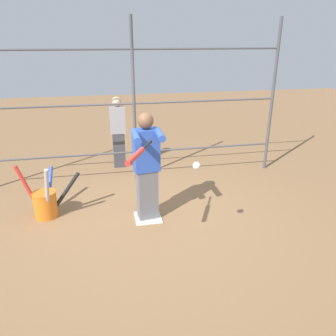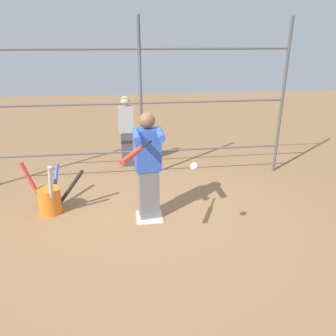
# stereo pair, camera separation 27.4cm
# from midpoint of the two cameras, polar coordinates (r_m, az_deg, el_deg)

# --- Properties ---
(ground_plane) EXTENTS (24.00, 24.00, 0.00)m
(ground_plane) POSITION_cam_midpoint_polar(r_m,az_deg,el_deg) (5.19, -5.03, -8.67)
(ground_plane) COLOR olive
(home_plate) EXTENTS (0.40, 0.40, 0.02)m
(home_plate) POSITION_cam_midpoint_polar(r_m,az_deg,el_deg) (5.19, -5.03, -8.58)
(home_plate) COLOR white
(home_plate) RESTS_ON ground
(fence_backstop) EXTENTS (5.59, 0.06, 2.99)m
(fence_backstop) POSITION_cam_midpoint_polar(r_m,az_deg,el_deg) (6.18, -7.25, 11.08)
(fence_backstop) COLOR #4C4C51
(fence_backstop) RESTS_ON ground
(batter) EXTENTS (0.42, 0.60, 1.66)m
(batter) POSITION_cam_midpoint_polar(r_m,az_deg,el_deg) (4.79, -5.36, 0.54)
(batter) COLOR slate
(batter) RESTS_ON ground
(baseball_bat_swinging) EXTENTS (0.41, 0.79, 0.07)m
(baseball_bat_swinging) POSITION_cam_midpoint_polar(r_m,az_deg,el_deg) (3.77, -7.42, 2.38)
(baseball_bat_swinging) COLOR black
(softball_in_flight) EXTENTS (0.10, 0.10, 0.10)m
(softball_in_flight) POSITION_cam_midpoint_polar(r_m,az_deg,el_deg) (3.98, 3.04, 0.38)
(softball_in_flight) COLOR white
(bat_bucket) EXTENTS (0.94, 0.89, 0.89)m
(bat_bucket) POSITION_cam_midpoint_polar(r_m,az_deg,el_deg) (5.50, -21.88, -5.54)
(bat_bucket) COLOR orange
(bat_bucket) RESTS_ON ground
(bystander_behind_fence) EXTENTS (0.31, 0.19, 1.51)m
(bystander_behind_fence) POSITION_cam_midpoint_polar(r_m,az_deg,el_deg) (7.02, -9.80, 6.28)
(bystander_behind_fence) COLOR #3F3F47
(bystander_behind_fence) RESTS_ON ground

